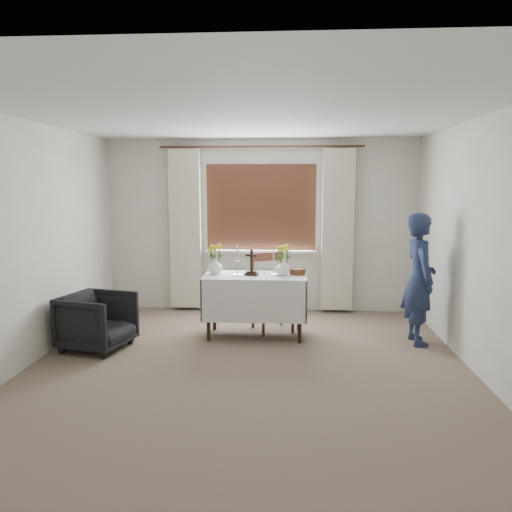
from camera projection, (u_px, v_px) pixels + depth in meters
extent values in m
plane|color=#85715C|center=(247.00, 371.00, 4.99)|extent=(5.00, 5.00, 0.00)
cube|color=white|center=(255.00, 306.00, 6.09)|extent=(1.24, 0.64, 0.76)
imported|color=black|center=(97.00, 321.00, 5.62)|extent=(0.85, 0.83, 0.64)
imported|color=navy|center=(419.00, 279.00, 5.78)|extent=(0.40, 0.58, 1.53)
cube|color=silver|center=(261.00, 291.00, 7.34)|extent=(1.10, 0.10, 0.60)
imported|color=white|center=(215.00, 266.00, 6.10)|extent=(0.24, 0.24, 0.19)
imported|color=white|center=(283.00, 267.00, 6.01)|extent=(0.21, 0.21, 0.19)
cylinder|color=brown|center=(297.00, 271.00, 6.08)|extent=(0.21, 0.21, 0.07)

